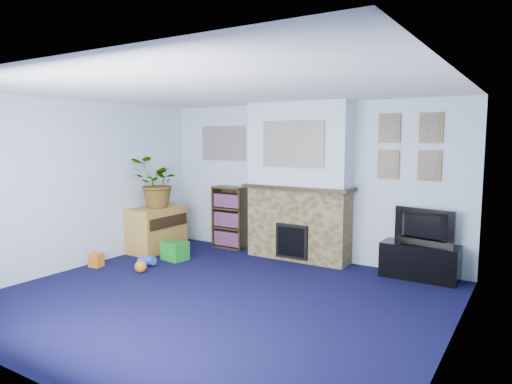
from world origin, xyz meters
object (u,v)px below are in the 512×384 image
Objects in this scene: tv_stand at (420,262)px; sideboard at (157,230)px; television at (422,227)px; bookshelf at (230,219)px.

sideboard is at bearing -169.53° from tv_stand.
tv_stand is 0.48m from television.
television is 4.15m from sideboard.
sideboard is (-4.06, -0.77, -0.35)m from television.
bookshelf reaches higher than television.
sideboard reaches higher than tv_stand.
tv_stand is 1.22× the size of television.
tv_stand is 1.04× the size of sideboard.
television is at bearing 10.74° from sideboard.
sideboard is at bearing -137.73° from bookshelf.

